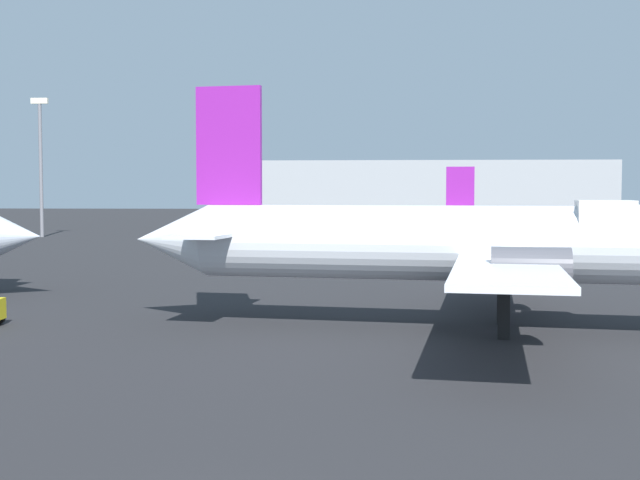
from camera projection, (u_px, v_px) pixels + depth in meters
airplane_at_gate at (532, 244)px, 36.82m from camera, size 39.02×27.49×11.45m
airplane_far_left at (349, 222)px, 81.64m from camera, size 30.20×27.49×8.87m
light_mast_left at (41, 159)px, 115.41m from camera, size 2.40×0.50×19.64m
terminal_building at (428, 196)px, 142.37m from camera, size 60.50×19.67×11.60m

